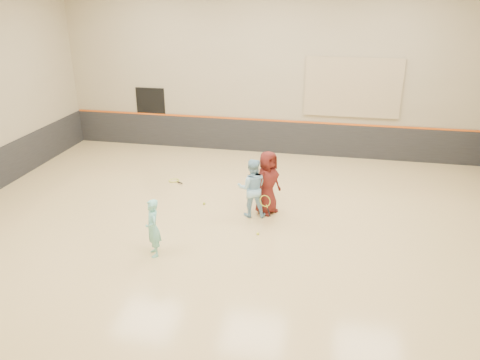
% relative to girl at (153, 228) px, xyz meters
% --- Properties ---
extents(room, '(15.04, 12.04, 6.22)m').
position_rel_girl_xyz_m(room, '(1.53, 1.61, 0.13)').
color(room, tan).
rests_on(room, ground).
extents(wainscot_back, '(14.90, 0.04, 1.20)m').
position_rel_girl_xyz_m(wainscot_back, '(1.53, 7.58, -0.08)').
color(wainscot_back, '#232326').
rests_on(wainscot_back, floor).
extents(accent_stripe, '(14.90, 0.03, 0.06)m').
position_rel_girl_xyz_m(accent_stripe, '(1.53, 7.57, 0.54)').
color(accent_stripe, '#D85914').
rests_on(accent_stripe, wall_back).
extents(acoustic_panel, '(3.20, 0.08, 2.00)m').
position_rel_girl_xyz_m(acoustic_panel, '(4.33, 7.56, 1.82)').
color(acoustic_panel, tan).
rests_on(acoustic_panel, wall_back).
extents(doorway, '(1.10, 0.05, 2.20)m').
position_rel_girl_xyz_m(doorway, '(-2.97, 7.59, 0.42)').
color(doorway, black).
rests_on(doorway, floor).
extents(girl, '(0.54, 0.59, 1.36)m').
position_rel_girl_xyz_m(girl, '(0.00, 0.00, 0.00)').
color(girl, '#7BD5CA').
rests_on(girl, floor).
extents(instructor, '(0.86, 0.73, 1.59)m').
position_rel_girl_xyz_m(instructor, '(1.81, 2.39, 0.11)').
color(instructor, '#98CEEC').
rests_on(instructor, floor).
extents(young_man, '(0.90, 1.01, 1.73)m').
position_rel_girl_xyz_m(young_man, '(2.18, 2.66, 0.19)').
color(young_man, '#5A1915').
rests_on(young_man, floor).
extents(held_racket, '(0.44, 0.44, 0.59)m').
position_rel_girl_xyz_m(held_racket, '(2.19, 2.23, -0.15)').
color(held_racket, gold).
rests_on(held_racket, instructor).
extents(spare_racket, '(0.74, 0.74, 0.10)m').
position_rel_girl_xyz_m(spare_racket, '(-1.01, 4.25, -0.63)').
color(spare_racket, '#B4C42B').
rests_on(spare_racket, floor).
extents(ball_under_racket, '(0.07, 0.07, 0.07)m').
position_rel_girl_xyz_m(ball_under_racket, '(2.15, 1.36, -0.65)').
color(ball_under_racket, yellow).
rests_on(ball_under_racket, floor).
extents(ball_in_hand, '(0.07, 0.07, 0.07)m').
position_rel_girl_xyz_m(ball_in_hand, '(2.25, 2.54, 0.34)').
color(ball_in_hand, gold).
rests_on(ball_in_hand, young_man).
extents(ball_beside_spare, '(0.07, 0.07, 0.07)m').
position_rel_girl_xyz_m(ball_beside_spare, '(0.39, 2.77, -0.65)').
color(ball_beside_spare, '#B8CA2F').
rests_on(ball_beside_spare, floor).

